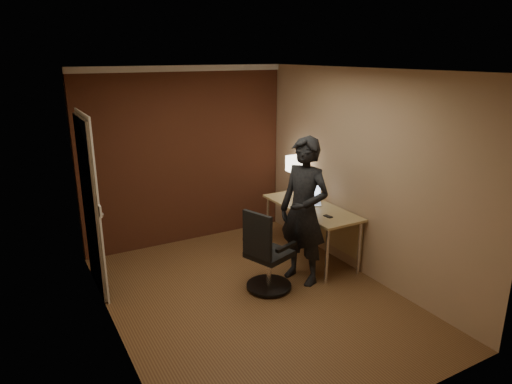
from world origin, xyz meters
TOP-DOWN VIEW (x-y plane):
  - room at (-0.27, 1.54)m, footprint 4.00×4.00m
  - desk at (1.25, 0.55)m, footprint 0.60×1.50m
  - desk_lamp at (1.34, 1.16)m, footprint 0.22×0.22m
  - laptop at (1.24, 0.70)m, footprint 0.42×0.40m
  - mouse at (1.07, 0.40)m, footprint 0.07×0.11m
  - phone at (1.13, 0.12)m, footprint 0.07×0.12m
  - office_chair at (0.20, 0.06)m, footprint 0.56×0.61m
  - person at (0.73, 0.08)m, footprint 0.61×0.74m

SIDE VIEW (x-z plane):
  - office_chair at x=0.20m, z-range -0.06..0.92m
  - desk at x=1.25m, z-range 0.24..0.97m
  - phone at x=1.13m, z-range 0.73..0.74m
  - mouse at x=1.07m, z-range 0.73..0.76m
  - laptop at x=1.24m, z-range 0.68..0.91m
  - person at x=0.73m, z-range 0.00..1.76m
  - desk_lamp at x=1.34m, z-range 0.88..1.41m
  - room at x=-0.27m, z-range -0.63..3.37m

